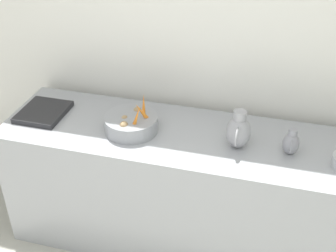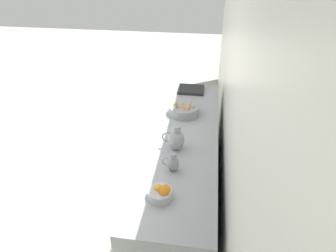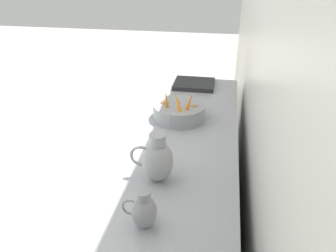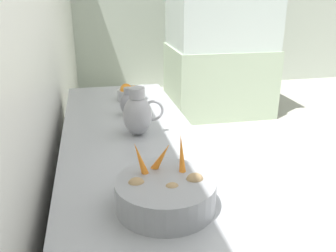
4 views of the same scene
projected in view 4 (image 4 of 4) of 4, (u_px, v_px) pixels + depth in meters
name	position (u px, v px, depth m)	size (l,w,h in m)	color
tile_wall_left	(30.00, 22.00, 1.80)	(0.10, 8.79, 3.00)	white
back_wall_green	(293.00, 0.00, 6.56)	(8.00, 0.10, 3.00)	#B7C1B2
prep_counter	(140.00, 238.00, 1.80)	(0.71, 2.62, 0.94)	#9EA0A5
vegetable_colander	(165.00, 193.00, 1.22)	(0.35, 0.35, 0.24)	gray
orange_bowl	(130.00, 93.00, 2.46)	(0.19, 0.19, 0.11)	#ADAFB5
metal_pitcher_tall	(138.00, 114.00, 1.83)	(0.21, 0.15, 0.25)	#939399
metal_pitcher_short	(129.00, 103.00, 2.13)	(0.15, 0.10, 0.17)	gray
glass_block_booth	(220.00, 32.00, 4.90)	(1.46, 1.29, 2.28)	#ADC1A3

